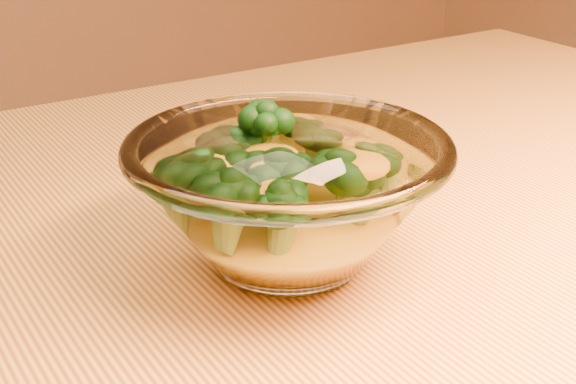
{
  "coord_description": "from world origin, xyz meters",
  "views": [
    {
      "loc": [
        -0.28,
        -0.42,
        1.01
      ],
      "look_at": [
        -0.04,
        -0.03,
        0.8
      ],
      "focal_mm": 50.0,
      "sensor_mm": 36.0,
      "label": 1
    }
  ],
  "objects": [
    {
      "name": "broccoli_heap",
      "position": [
        -0.04,
        -0.02,
        0.81
      ],
      "size": [
        0.13,
        0.12,
        0.07
      ],
      "color": "black",
      "rests_on": "cheese_sauce"
    },
    {
      "name": "glass_bowl",
      "position": [
        -0.04,
        -0.03,
        0.8
      ],
      "size": [
        0.21,
        0.21,
        0.09
      ],
      "color": "white",
      "rests_on": "table"
    },
    {
      "name": "table",
      "position": [
        0.0,
        0.0,
        0.65
      ],
      "size": [
        1.2,
        0.8,
        0.75
      ],
      "color": "gold",
      "rests_on": "ground"
    },
    {
      "name": "cheese_sauce",
      "position": [
        -0.04,
        -0.03,
        0.78
      ],
      "size": [
        0.12,
        0.12,
        0.03
      ],
      "primitive_type": "ellipsoid",
      "color": "orange",
      "rests_on": "glass_bowl"
    }
  ]
}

